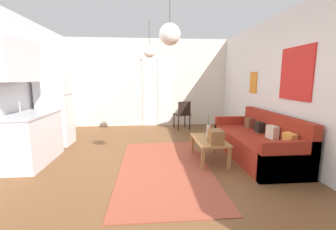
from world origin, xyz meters
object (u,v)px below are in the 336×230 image
Objects in this scene: couch at (259,143)px; pendant_lamp_far at (149,51)px; pendant_lamp_near at (170,34)px; bamboo_vase at (208,131)px; refrigerator at (55,107)px; coffee_table at (209,142)px; handbag at (216,136)px; accent_chair at (183,113)px.

pendant_lamp_far reaches higher than couch.
bamboo_vase is at bearing 47.75° from pendant_lamp_near.
refrigerator is at bearing 160.39° from bamboo_vase.
pendant_lamp_far is (-0.26, 1.83, -0.01)m from pendant_lamp_near.
pendant_lamp_far is (-2.04, 1.00, 1.79)m from couch.
coffee_table is 1.20× the size of pendant_lamp_near.
handbag is 2.81m from accent_chair.
pendant_lamp_far is (2.12, -0.22, 1.20)m from refrigerator.
accent_chair is (3.08, 1.21, -0.38)m from refrigerator.
handbag is 0.20× the size of refrigerator.
pendant_lamp_near is (-0.79, -0.72, 1.72)m from coffee_table.
refrigerator is 3.37m from pendant_lamp_near.
accent_chair is at bearing 77.92° from pendant_lamp_near.
handbag is 0.45× the size of pendant_lamp_far.
bamboo_vase is at bearing 80.54° from coffee_table.
accent_chair is at bearing 92.17° from coffee_table.
coffee_table is 1.11× the size of accent_chair.
pendant_lamp_far is at bearing 139.76° from bamboo_vase.
refrigerator is 2.23× the size of pendant_lamp_near.
coffee_table is 2.13× the size of bamboo_vase.
bamboo_vase is 1.98m from pendant_lamp_near.
pendant_lamp_near is at bearing -137.58° from coffee_table.
refrigerator reaches higher than bamboo_vase.
bamboo_vase is at bearing 174.93° from couch.
handbag is 0.45× the size of pendant_lamp_near.
handbag is 0.41× the size of accent_chair.
bamboo_vase is 2.35m from accent_chair.
pendant_lamp_near is (2.38, -2.05, 1.20)m from refrigerator.
bamboo_vase is 0.45m from handbag.
couch is at bearing 21.07° from handbag.
couch is at bearing -16.42° from refrigerator.
pendant_lamp_far reaches higher than accent_chair.
refrigerator is (-4.16, 1.23, 0.59)m from couch.
refrigerator reaches higher than handbag.
pendant_lamp_far is at bearing 98.21° from pendant_lamp_near.
couch is at bearing 5.59° from coffee_table.
couch is 2.66m from pendant_lamp_near.
couch is 2.59× the size of accent_chair.
coffee_table is at bearing -46.19° from pendant_lamp_far.
pendant_lamp_far is (-1.09, 1.37, 1.54)m from handbag.
coffee_table is 3.48m from refrigerator.
refrigerator reaches higher than coffee_table.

